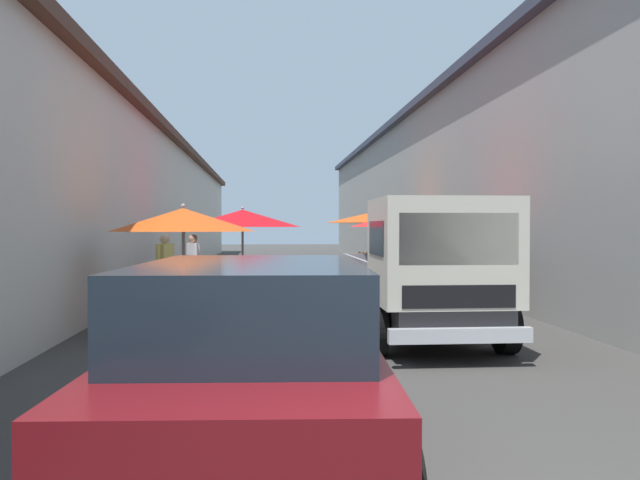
# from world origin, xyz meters

# --- Properties ---
(ground) EXTENTS (90.00, 90.00, 0.00)m
(ground) POSITION_xyz_m (13.50, 0.00, 0.00)
(ground) COLOR #3D3A38
(building_left_whitewash) EXTENTS (49.80, 7.50, 4.69)m
(building_left_whitewash) POSITION_xyz_m (15.75, 7.47, 2.36)
(building_left_whitewash) COLOR beige
(building_left_whitewash) RESTS_ON ground
(building_right_concrete) EXTENTS (49.80, 7.50, 5.80)m
(building_right_concrete) POSITION_xyz_m (15.75, -7.47, 2.91)
(building_right_concrete) COLOR gray
(building_right_concrete) RESTS_ON ground
(fruit_stall_mid_lane) EXTENTS (2.87, 2.87, 2.20)m
(fruit_stall_mid_lane) POSITION_xyz_m (13.44, 1.55, 1.73)
(fruit_stall_mid_lane) COLOR #9E9EA3
(fruit_stall_mid_lane) RESTS_ON ground
(fruit_stall_far_left) EXTENTS (2.42, 2.42, 2.09)m
(fruit_stall_far_left) POSITION_xyz_m (8.69, 2.32, 1.61)
(fruit_stall_far_left) COLOR #9E9EA3
(fruit_stall_far_left) RESTS_ON ground
(fruit_stall_near_right) EXTENTS (2.72, 2.72, 2.17)m
(fruit_stall_near_right) POSITION_xyz_m (10.43, -2.09, 1.64)
(fruit_stall_near_right) COLOR #9E9EA3
(fruit_stall_near_right) RESTS_ON ground
(fruit_stall_near_left) EXTENTS (2.80, 2.80, 2.22)m
(fruit_stall_near_left) POSITION_xyz_m (16.92, -2.23, 1.69)
(fruit_stall_near_left) COLOR #9E9EA3
(fruit_stall_near_left) RESTS_ON ground
(hatchback_car) EXTENTS (4.00, 2.10, 1.45)m
(hatchback_car) POSITION_xyz_m (2.50, 1.05, 0.74)
(hatchback_car) COLOR #600F14
(hatchback_car) RESTS_ON ground
(delivery_truck) EXTENTS (4.93, 1.99, 2.08)m
(delivery_truck) POSITION_xyz_m (6.75, -1.36, 1.04)
(delivery_truck) COLOR black
(delivery_truck) RESTS_ON ground
(vendor_by_crates) EXTENTS (0.58, 0.35, 1.52)m
(vendor_by_crates) POSITION_xyz_m (12.78, 2.67, 0.87)
(vendor_by_crates) COLOR #665B4C
(vendor_by_crates) RESTS_ON ground
(vendor_in_shade) EXTENTS (0.59, 0.35, 1.55)m
(vendor_in_shade) POSITION_xyz_m (11.81, 3.16, 0.88)
(vendor_in_shade) COLOR #665B4C
(vendor_in_shade) RESTS_ON ground
(plastic_stool) EXTENTS (0.30, 0.30, 0.43)m
(plastic_stool) POSITION_xyz_m (12.82, -0.54, 0.33)
(plastic_stool) COLOR #1E8C3F
(plastic_stool) RESTS_ON ground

